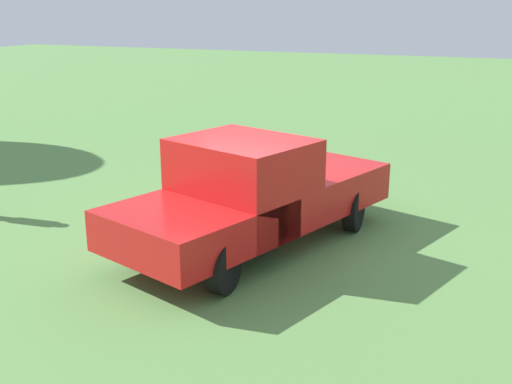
% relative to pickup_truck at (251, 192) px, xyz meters
% --- Properties ---
extents(ground_plane, '(80.00, 80.00, 0.00)m').
position_rel_pickup_truck_xyz_m(ground_plane, '(0.24, 0.16, -0.94)').
color(ground_plane, '#5B8C47').
extents(pickup_truck, '(5.44, 3.46, 1.81)m').
position_rel_pickup_truck_xyz_m(pickup_truck, '(0.00, 0.00, 0.00)').
color(pickup_truck, black).
rests_on(pickup_truck, ground_plane).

